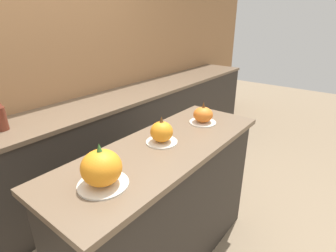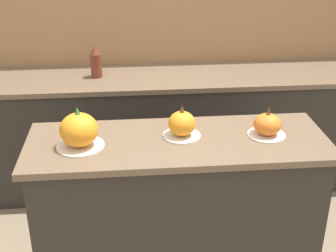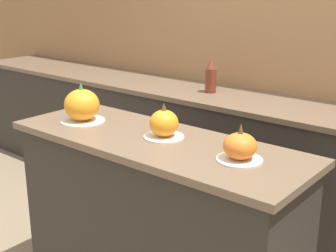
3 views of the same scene
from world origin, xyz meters
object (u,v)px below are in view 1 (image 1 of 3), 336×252
(pumpkin_cake_left, at_px, (102,169))
(pumpkin_cake_right, at_px, (203,115))
(bottle_tall, at_px, (0,115))
(pumpkin_cake_center, at_px, (162,133))

(pumpkin_cake_left, xyz_separation_m, pumpkin_cake_right, (0.95, 0.04, -0.03))
(pumpkin_cake_right, relative_size, bottle_tall, 0.80)
(pumpkin_cake_left, height_order, pumpkin_cake_center, pumpkin_cake_left)
(bottle_tall, bearing_deg, pumpkin_cake_right, -50.79)
(pumpkin_cake_center, distance_m, pumpkin_cake_right, 0.44)
(bottle_tall, bearing_deg, pumpkin_cake_center, -66.21)
(pumpkin_cake_right, bearing_deg, bottle_tall, 129.21)
(pumpkin_cake_left, height_order, pumpkin_cake_right, pumpkin_cake_left)
(pumpkin_cake_right, distance_m, bottle_tall, 1.46)
(pumpkin_cake_right, xyz_separation_m, bottle_tall, (-0.92, 1.13, 0.02))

